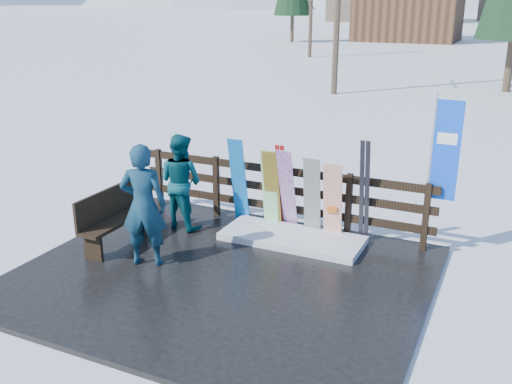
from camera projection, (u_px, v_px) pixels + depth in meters
The scene contains 16 objects.
ground at pixel (222, 279), 8.66m from camera, with size 700.00×700.00×0.00m, color white.
deck at pixel (222, 276), 8.65m from camera, with size 6.00×5.00×0.08m, color black.
fence at pixel (279, 191), 10.31m from camera, with size 5.60×0.10×1.15m.
snow_patch at pixel (292, 238), 9.79m from camera, with size 2.42×1.00×0.12m, color white.
bench at pixel (112, 217), 9.49m from camera, with size 0.41×1.50×0.97m.
snowboard_0 at pixel (239, 181), 10.36m from camera, with size 0.29×0.03×1.65m, color blue.
snowboard_1 at pixel (270, 189), 10.13m from camera, with size 0.28×0.03×1.49m, color white.
snowboard_2 at pixel (272, 190), 10.12m from camera, with size 0.29×0.03×1.49m, color gold.
snowboard_3 at pixel (287, 190), 9.99m from camera, with size 0.27×0.03×1.60m, color silver.
snowboard_4 at pixel (312, 197), 9.82m from camera, with size 0.29×0.03×1.43m, color black.
snowboard_5 at pixel (333, 202), 9.68m from camera, with size 0.33×0.03×1.37m, color silver.
ski_pair_a at pixel (282, 187), 10.10m from camera, with size 0.17×0.30×1.59m.
ski_pair_b at pixel (364, 192), 9.46m from camera, with size 0.17×0.29×1.82m.
rental_flag at pixel (442, 157), 8.95m from camera, with size 0.45×0.04×2.60m.
person_front at pixel (143, 205), 8.68m from camera, with size 0.71×0.46×1.94m, color #174C5D.
person_back at pixel (181, 181), 10.17m from camera, with size 0.84×0.66×1.73m, color #0A4854.
Camera 1 is at (3.78, -6.83, 4.02)m, focal length 40.00 mm.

